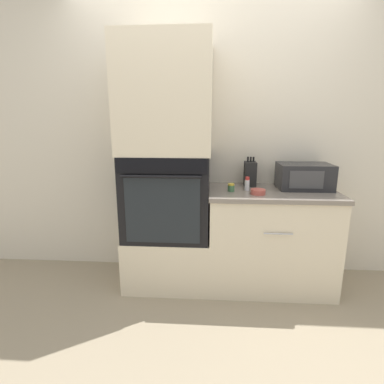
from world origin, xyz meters
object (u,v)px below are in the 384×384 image
(microwave, at_px, (304,176))
(knife_block, at_px, (250,174))
(wall_oven, at_px, (168,195))
(condiment_jar_near, at_px, (231,188))
(bowl, at_px, (258,192))
(condiment_jar_mid, at_px, (247,184))

(microwave, height_order, knife_block, knife_block)
(wall_oven, height_order, microwave, wall_oven)
(condiment_jar_near, bearing_deg, bowl, -23.36)
(wall_oven, distance_m, condiment_jar_mid, 0.68)
(microwave, xyz_separation_m, condiment_jar_near, (-0.63, -0.14, -0.08))
(wall_oven, relative_size, condiment_jar_near, 10.98)
(microwave, height_order, bowl, microwave)
(wall_oven, height_order, knife_block, wall_oven)
(knife_block, xyz_separation_m, condiment_jar_mid, (-0.05, -0.20, -0.05))
(condiment_jar_near, xyz_separation_m, condiment_jar_mid, (0.13, 0.04, 0.02))
(knife_block, bearing_deg, condiment_jar_near, -127.25)
(microwave, height_order, condiment_jar_near, microwave)
(bowl, bearing_deg, condiment_jar_near, 156.64)
(knife_block, relative_size, bowl, 2.19)
(microwave, relative_size, condiment_jar_mid, 3.81)
(bowl, xyz_separation_m, condiment_jar_mid, (-0.07, 0.13, 0.04))
(condiment_jar_near, relative_size, condiment_jar_mid, 0.56)
(wall_oven, bearing_deg, knife_block, 14.55)
(wall_oven, height_order, condiment_jar_mid, wall_oven)
(condiment_jar_near, bearing_deg, wall_oven, 174.65)
(condiment_jar_mid, bearing_deg, bowl, -60.73)
(bowl, distance_m, condiment_jar_near, 0.23)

